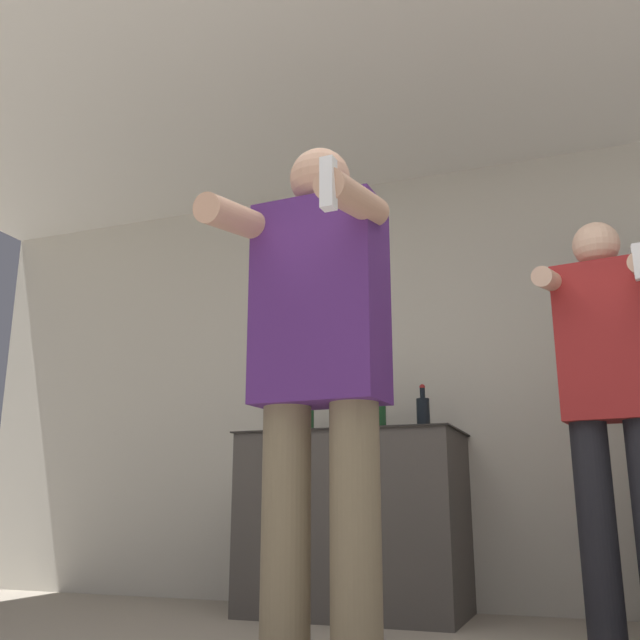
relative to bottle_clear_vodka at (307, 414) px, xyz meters
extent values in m
cube|color=beige|center=(0.94, 0.41, 0.23)|extent=(7.00, 0.06, 2.55)
cube|color=silver|center=(0.94, -0.95, 1.53)|extent=(7.00, 3.18, 0.05)
cube|color=#47423D|center=(0.25, 0.06, -0.58)|extent=(1.14, 0.64, 0.93)
cube|color=#272421|center=(0.25, 0.06, -0.11)|extent=(1.17, 0.67, 0.01)
cylinder|color=#194723|center=(0.00, 0.00, -0.01)|extent=(0.07, 0.07, 0.20)
cylinder|color=#194723|center=(0.00, 0.00, 0.13)|extent=(0.02, 0.02, 0.08)
sphere|color=#B29933|center=(0.00, 0.00, 0.17)|extent=(0.03, 0.03, 0.03)
cylinder|color=#194723|center=(0.41, 0.00, 0.01)|extent=(0.09, 0.09, 0.24)
cylinder|color=#194723|center=(0.41, 0.00, 0.16)|extent=(0.04, 0.04, 0.06)
sphere|color=maroon|center=(0.41, 0.00, 0.18)|extent=(0.04, 0.04, 0.04)
cylinder|color=black|center=(0.65, 0.00, -0.03)|extent=(0.07, 0.07, 0.16)
cylinder|color=black|center=(0.65, 0.00, 0.09)|extent=(0.03, 0.03, 0.06)
sphere|color=maroon|center=(0.65, 0.00, 0.12)|extent=(0.03, 0.03, 0.03)
cylinder|color=#75664C|center=(0.62, -1.72, -0.62)|extent=(0.14, 0.14, 0.84)
cylinder|color=#75664C|center=(0.83, -1.73, -0.62)|extent=(0.14, 0.14, 0.84)
cube|color=#4C236B|center=(0.72, -1.73, 0.11)|extent=(0.40, 0.22, 0.63)
sphere|color=tan|center=(0.72, -1.73, 0.52)|extent=(0.19, 0.19, 0.19)
cylinder|color=tan|center=(0.53, -1.90, 0.34)|extent=(0.11, 0.38, 0.15)
cylinder|color=tan|center=(0.90, -1.92, 0.34)|extent=(0.11, 0.38, 0.15)
cube|color=white|center=(0.89, -2.10, 0.31)|extent=(0.04, 0.04, 0.14)
cylinder|color=black|center=(1.45, -0.53, -0.60)|extent=(0.15, 0.15, 0.88)
cube|color=maroon|center=(1.56, -0.55, 0.17)|extent=(0.40, 0.25, 0.66)
sphere|color=beige|center=(1.56, -0.55, 0.60)|extent=(0.20, 0.20, 0.20)
cylinder|color=beige|center=(1.36, -0.67, 0.43)|extent=(0.13, 0.33, 0.14)
cube|color=white|center=(1.69, -0.88, 0.40)|extent=(0.04, 0.04, 0.14)
camera|label=1|loc=(1.46, -3.68, -0.49)|focal=40.00mm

